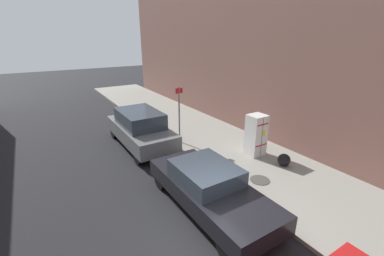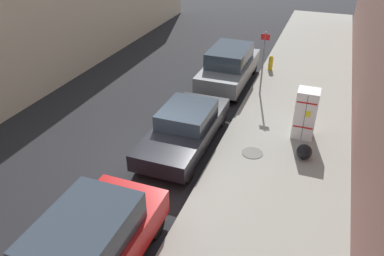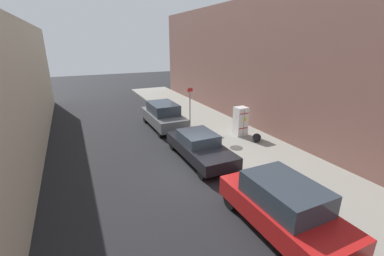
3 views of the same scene
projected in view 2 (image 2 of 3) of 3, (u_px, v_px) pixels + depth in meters
name	position (u px, v px, depth m)	size (l,w,h in m)	color
ground_plane	(156.00, 160.00, 12.31)	(80.00, 80.00, 0.00)	black
sidewalk_slab	(274.00, 184.00, 11.11)	(4.29, 44.00, 0.13)	gray
discarded_refrigerator	(305.00, 114.00, 12.89)	(0.73, 0.69, 1.78)	white
manhole_cover	(252.00, 153.00, 12.40)	(0.70, 0.70, 0.02)	#47443F
street_sign_post	(263.00, 61.00, 15.56)	(0.36, 0.07, 2.73)	slate
fire_hydrant	(271.00, 63.00, 18.53)	(0.22, 0.22, 0.74)	gold
trash_bag	(304.00, 152.00, 12.03)	(0.50, 0.50, 0.50)	black
parked_suv_gray	(229.00, 66.00, 17.11)	(1.88, 4.63, 1.75)	slate
parked_sedan_dark	(185.00, 127.00, 12.73)	(1.84, 4.73, 1.37)	black
parked_suv_red	(87.00, 249.00, 7.99)	(1.90, 4.42, 1.73)	red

